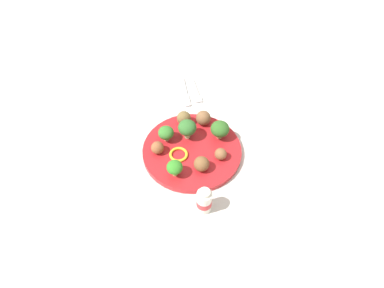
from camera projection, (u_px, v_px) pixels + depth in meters
ground_plane at (192, 152)px, 0.93m from camera, size 4.00×4.00×0.00m
plate at (192, 150)px, 0.92m from camera, size 0.28×0.28×0.02m
broccoli_floret_front_right at (220, 129)px, 0.92m from camera, size 0.05×0.05×0.06m
broccoli_floret_back_right at (187, 128)px, 0.92m from camera, size 0.05×0.05×0.06m
broccoli_floret_back_left at (175, 167)px, 0.84m from camera, size 0.04×0.04×0.05m
broccoli_floret_near_rim at (166, 133)px, 0.92m from camera, size 0.04×0.04×0.05m
meatball_near_rim at (157, 148)px, 0.90m from camera, size 0.04×0.04×0.04m
meatball_far_rim at (221, 154)px, 0.88m from camera, size 0.03×0.03×0.03m
meatball_mid_right at (202, 164)px, 0.86m from camera, size 0.04×0.04×0.04m
meatball_back_right at (184, 118)px, 0.97m from camera, size 0.04×0.04×0.04m
meatball_back_left at (203, 118)px, 0.97m from camera, size 0.04×0.04×0.04m
pepper_ring_mid_left at (179, 154)px, 0.90m from camera, size 0.07×0.07×0.01m
napkin at (190, 92)px, 1.10m from camera, size 0.18×0.14×0.01m
fork at (196, 92)px, 1.09m from camera, size 0.12×0.04×0.01m
knife at (185, 93)px, 1.09m from camera, size 0.15×0.03×0.01m
yogurt_bottle at (204, 201)px, 0.79m from camera, size 0.04×0.04×0.08m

